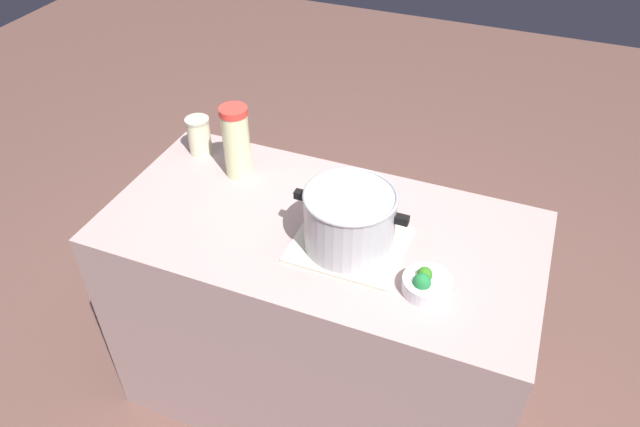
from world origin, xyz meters
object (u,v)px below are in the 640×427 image
lemonade_pitcher (236,142)px  broccoli_bowl_front (426,284)px  mason_jar (199,136)px  cooking_pot (350,219)px  broccoli_bowl_center (352,185)px

lemonade_pitcher → broccoli_bowl_front: (-0.73, 0.30, -0.10)m
lemonade_pitcher → mason_jar: 0.21m
cooking_pot → broccoli_bowl_front: cooking_pot is taller
broccoli_bowl_front → lemonade_pitcher: bearing=-22.6°
cooking_pot → lemonade_pitcher: 0.52m
cooking_pot → broccoli_bowl_front: 0.28m
mason_jar → broccoli_bowl_center: 0.59m
cooking_pot → broccoli_bowl_center: (0.08, -0.25, -0.07)m
mason_jar → broccoli_bowl_front: (-0.92, 0.37, -0.04)m
mason_jar → broccoli_bowl_center: bearing=177.6°
lemonade_pitcher → cooking_pot: bearing=156.4°
cooking_pot → lemonade_pitcher: size_ratio=1.33×
cooking_pot → broccoli_bowl_front: size_ratio=2.51×
broccoli_bowl_front → broccoli_bowl_center: (0.33, -0.35, 0.00)m
mason_jar → cooking_pot: bearing=157.6°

